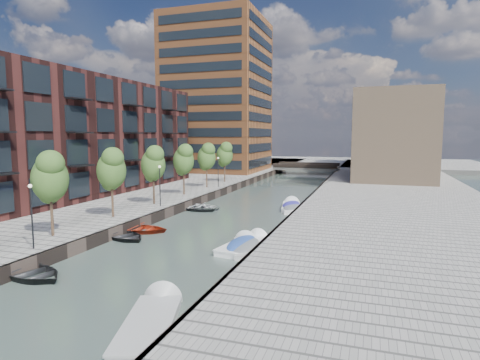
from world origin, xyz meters
The scene contains 31 objects.
water centered at (0.00, 40.00, 0.00)m, with size 300.00×300.00×0.00m, color #38473F.
quay_left centered at (-36.00, 40.00, 0.50)m, with size 60.00×140.00×1.00m, color gray.
quay_right centered at (16.00, 40.00, 0.50)m, with size 20.00×140.00×1.00m, color gray.
quay_wall_left centered at (-6.10, 40.00, 0.50)m, with size 0.25×140.00×1.00m, color #332823.
quay_wall_right centered at (6.10, 40.00, 0.50)m, with size 0.25×140.00×1.00m, color #332823.
far_closure centered at (0.00, 100.00, 0.50)m, with size 80.00×40.00×1.00m, color gray.
apartment_block centered at (-20.00, 30.00, 8.00)m, with size 8.00×38.00×14.00m, color black.
tower centered at (-17.00, 65.00, 16.00)m, with size 18.00×18.00×30.00m, color brown.
tan_block_near centered at (16.00, 62.00, 8.00)m, with size 12.00×25.00×14.00m, color #97795C.
tan_block_far centered at (16.00, 88.00, 9.00)m, with size 12.00×20.00×16.00m, color #97795C.
bridge centered at (0.00, 72.00, 1.39)m, with size 13.00×6.00×1.30m.
tree_1 centered at (-8.50, 11.00, 5.31)m, with size 2.50×2.50×5.95m.
tree_2 centered at (-8.50, 18.00, 5.31)m, with size 2.50×2.50×5.95m.
tree_3 centered at (-8.50, 25.00, 5.31)m, with size 2.50×2.50×5.95m.
tree_4 centered at (-8.50, 32.00, 5.31)m, with size 2.50×2.50×5.95m.
tree_5 centered at (-8.50, 39.00, 5.31)m, with size 2.50×2.50×5.95m.
tree_6 centered at (-8.50, 46.00, 5.31)m, with size 2.50×2.50×5.95m.
lamp_0 centered at (-7.20, 8.00, 3.51)m, with size 0.24×0.24×4.12m.
lamp_1 centered at (-7.20, 24.00, 3.51)m, with size 0.24×0.24×4.12m.
lamp_2 centered at (-7.20, 40.00, 3.51)m, with size 0.24×0.24×4.12m.
sloop_0 centered at (-5.40, 15.09, 0.00)m, with size 3.22×4.51×0.93m, color black.
sloop_1 centered at (-5.40, 5.98, 0.00)m, with size 3.44×4.82×1.00m, color black.
sloop_2 centered at (-5.40, 17.49, 0.00)m, with size 3.37×4.72×0.98m, color #9C2511.
sloop_3 centered at (-4.71, 28.70, 0.00)m, with size 3.37×4.72×0.98m, color silver.
sloop_4 centered at (-4.79, 27.87, 0.00)m, with size 3.12×4.37×0.90m, color black.
motorboat_0 centered at (4.41, 15.71, 0.21)m, with size 2.66×5.48×1.75m.
motorboat_1 centered at (4.63, 15.28, 0.20)m, with size 3.15×5.14×1.62m.
motorboat_2 centered at (4.19, 3.22, 0.11)m, with size 3.63×6.05×1.91m.
motorboat_3 centered at (4.52, 32.51, 0.22)m, with size 2.70×5.65×1.81m.
motorboat_4 centered at (4.78, 31.21, 0.20)m, with size 2.79×5.20×1.65m.
car centered at (11.19, 67.32, 1.68)m, with size 1.60×3.98×1.36m, color #96979B.
Camera 1 is at (13.03, -11.37, 8.17)m, focal length 30.00 mm.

